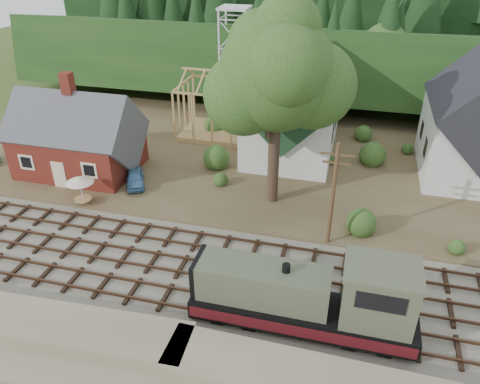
# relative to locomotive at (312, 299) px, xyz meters

# --- Properties ---
(ground) EXTENTS (140.00, 140.00, 0.00)m
(ground) POSITION_rel_locomotive_xyz_m (-6.73, 3.00, -2.17)
(ground) COLOR #384C1E
(ground) RESTS_ON ground
(embankment) EXTENTS (64.00, 5.00, 1.60)m
(embankment) POSITION_rel_locomotive_xyz_m (-6.73, -5.50, -2.17)
(embankment) COLOR #7F7259
(embankment) RESTS_ON ground
(railroad_bed) EXTENTS (64.00, 11.00, 0.16)m
(railroad_bed) POSITION_rel_locomotive_xyz_m (-6.73, 3.00, -2.09)
(railroad_bed) COLOR #726B5B
(railroad_bed) RESTS_ON ground
(village_flat) EXTENTS (64.00, 26.00, 0.30)m
(village_flat) POSITION_rel_locomotive_xyz_m (-6.73, 21.00, -2.02)
(village_flat) COLOR brown
(village_flat) RESTS_ON ground
(hillside) EXTENTS (70.00, 28.96, 12.74)m
(hillside) POSITION_rel_locomotive_xyz_m (-6.73, 45.00, -2.17)
(hillside) COLOR #1E3F19
(hillside) RESTS_ON ground
(ridge) EXTENTS (80.00, 20.00, 12.00)m
(ridge) POSITION_rel_locomotive_xyz_m (-6.73, 61.00, -2.17)
(ridge) COLOR black
(ridge) RESTS_ON ground
(depot) EXTENTS (10.80, 7.41, 9.00)m
(depot) POSITION_rel_locomotive_xyz_m (-22.73, 14.00, 1.05)
(depot) COLOR maroon
(depot) RESTS_ON village_flat
(church) EXTENTS (8.40, 15.17, 13.00)m
(church) POSITION_rel_locomotive_xyz_m (-4.73, 22.68, 3.01)
(church) COLOR silver
(church) RESTS_ON village_flat
(farmhouse) EXTENTS (8.40, 10.80, 10.60)m
(farmhouse) POSITION_rel_locomotive_xyz_m (11.27, 22.00, 2.70)
(farmhouse) COLOR silver
(farmhouse) RESTS_ON village_flat
(timber_frame) EXTENTS (8.20, 6.20, 6.99)m
(timber_frame) POSITION_rel_locomotive_xyz_m (-12.73, 25.00, 1.10)
(timber_frame) COLOR tan
(timber_frame) RESTS_ON village_flat
(lattice_tower) EXTENTS (3.20, 3.20, 12.12)m
(lattice_tower) POSITION_rel_locomotive_xyz_m (-12.73, 31.00, 7.86)
(lattice_tower) COLOR silver
(lattice_tower) RESTS_ON village_flat
(big_tree) EXTENTS (10.90, 8.40, 14.70)m
(big_tree) POSITION_rel_locomotive_xyz_m (-4.56, 13.08, 8.05)
(big_tree) COLOR #38281E
(big_tree) RESTS_ON village_flat
(telegraph_pole_near) EXTENTS (2.20, 0.28, 8.00)m
(telegraph_pole_near) POSITION_rel_locomotive_xyz_m (0.27, 8.20, 2.08)
(telegraph_pole_near) COLOR #4C331E
(telegraph_pole_near) RESTS_ON ground
(locomotive) EXTENTS (12.31, 3.08, 4.91)m
(locomotive) POSITION_rel_locomotive_xyz_m (0.00, 0.00, 0.00)
(locomotive) COLOR black
(locomotive) RESTS_ON railroad_bed
(car_blue) EXTENTS (2.97, 4.00, 1.27)m
(car_blue) POSITION_rel_locomotive_xyz_m (-16.73, 12.52, -1.23)
(car_blue) COLOR #558BB8
(car_blue) RESTS_ON village_flat
(patio_set) EXTENTS (2.22, 2.22, 2.47)m
(patio_set) POSITION_rel_locomotive_xyz_m (-19.41, 8.50, 0.24)
(patio_set) COLOR silver
(patio_set) RESTS_ON village_flat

